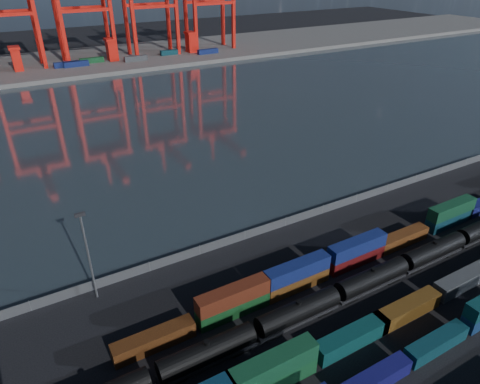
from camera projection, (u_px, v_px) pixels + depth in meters
ground at (338, 332)px, 65.21m from camera, size 700.00×700.00×0.00m
harbor_water at (130, 125)px, 144.92m from camera, size 700.00×700.00×0.00m
far_quay at (70, 63)px, 224.15m from camera, size 700.00×70.00×2.00m
container_row_south at (363, 384)px, 55.12m from camera, size 138.83×2.29×4.88m
container_row_mid at (359, 332)px, 62.74m from camera, size 129.62×2.59×5.53m
container_row_north at (365, 250)px, 79.58m from camera, size 141.81×2.50×5.32m
tanker_string at (372, 279)px, 72.45m from camera, size 107.75×3.17×4.54m
waterfront_fence at (245, 235)px, 85.98m from camera, size 160.12×0.12×2.20m
yard_light_mast at (88, 252)px, 67.40m from camera, size 1.60×0.40×16.60m
quay_containers at (51, 66)px, 207.22m from camera, size 172.58×10.99×2.60m
straddle_carriers at (66, 53)px, 212.17m from camera, size 140.00×7.00×11.10m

